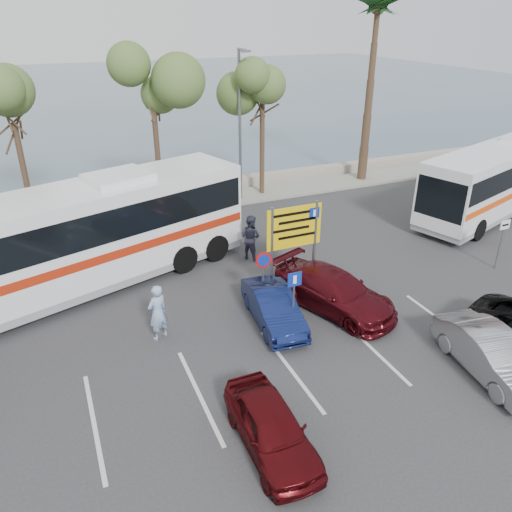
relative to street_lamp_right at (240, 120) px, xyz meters
name	(u,v)px	position (x,y,z in m)	size (l,w,h in m)	color
ground	(309,342)	(-3.00, -13.52, -4.60)	(120.00, 120.00, 0.00)	#303032
kerb_strip	(189,204)	(-3.00, 0.48, -4.52)	(44.00, 2.40, 0.15)	gray
seawall	(179,190)	(-3.00, 2.48, -4.30)	(48.00, 0.80, 0.60)	gray
sea	(90,93)	(-3.00, 46.48, -4.59)	(140.00, 140.00, 0.00)	#425B6A
tree_left	(10,105)	(-11.00, 0.48, 1.41)	(3.20, 3.20, 7.20)	#382619
tree_mid	(151,82)	(-4.50, 0.48, 2.06)	(3.20, 3.20, 8.00)	#382619
tree_right	(262,86)	(1.50, 0.48, 1.57)	(3.20, 3.20, 7.40)	#382619
palm_tree	(378,10)	(8.50, 0.48, 5.27)	(4.80, 4.80, 11.20)	#382619
street_lamp_right	(240,120)	(0.00, 0.00, 0.00)	(0.45, 1.15, 8.01)	slate
direction_sign	(294,234)	(-2.00, -10.32, -2.17)	(2.20, 0.12, 3.60)	slate
sign_no_stop	(263,272)	(-3.60, -11.13, -3.02)	(0.60, 0.08, 2.35)	slate
sign_parking	(294,293)	(-3.20, -12.73, -3.13)	(0.50, 0.07, 2.25)	slate
sign_taxi	(502,238)	(6.80, -12.03, -3.18)	(0.50, 0.07, 2.20)	slate
lane_markings	(292,368)	(-4.14, -14.52, -4.60)	(12.02, 4.20, 0.01)	silver
coach_bus_left	(75,244)	(-9.50, -7.02, -2.61)	(14.01, 7.05, 4.29)	white
coach_bus_right	(500,180)	(12.00, -7.02, -2.82)	(12.52, 6.31, 3.84)	white
car_blue	(273,307)	(-3.60, -12.02, -3.98)	(1.31, 3.76, 1.24)	#101B4C
car_maroon	(333,291)	(-1.20, -12.02, -3.88)	(2.00, 4.92, 1.43)	#4F0D13
car_red	(271,427)	(-6.00, -17.02, -3.97)	(1.47, 3.66, 1.25)	#4D0B0E
car_silver_b	(491,354)	(1.20, -17.02, -3.93)	(1.42, 4.06, 1.34)	gray
pedestrian_near	(158,312)	(-7.46, -11.34, -3.61)	(0.72, 0.47, 1.98)	#8DA9CD
pedestrian_far	(250,237)	(-2.37, -7.02, -3.59)	(0.98, 0.76, 2.01)	#32354C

